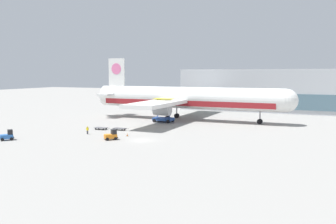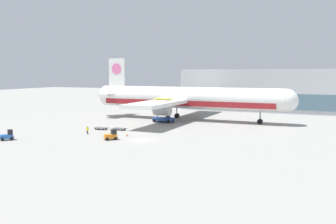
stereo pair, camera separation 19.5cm
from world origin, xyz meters
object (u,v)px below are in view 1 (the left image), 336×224
baggage_dolly_second (120,128)px  traffic_cone_near (127,135)px  airplane_main (184,99)px  baggage_tug_mid (8,136)px  baggage_tug_foreground (111,135)px  ground_crew_near (87,130)px  scissor_lift_loader (163,113)px  baggage_dolly_lead (101,128)px

baggage_dolly_second → traffic_cone_near: 8.19m
baggage_dolly_second → airplane_main: bearing=70.9°
airplane_main → baggage_tug_mid: bearing=-114.8°
airplane_main → baggage_dolly_second: airplane_main is taller
baggage_tug_foreground → airplane_main: bearing=39.9°
baggage_tug_foreground → ground_crew_near: 8.85m
airplane_main → baggage_tug_foreground: 34.38m
baggage_tug_foreground → traffic_cone_near: baggage_tug_foreground is taller
scissor_lift_loader → airplane_main: bearing=63.8°
traffic_cone_near → scissor_lift_loader: bearing=96.6°
baggage_tug_foreground → ground_crew_near: size_ratio=1.63×
baggage_tug_foreground → baggage_dolly_lead: baggage_tug_foreground is taller
baggage_tug_mid → ground_crew_near: size_ratio=1.65×
airplane_main → baggage_tug_foreground: airplane_main is taller
baggage_dolly_lead → traffic_cone_near: size_ratio=6.18×
baggage_dolly_lead → ground_crew_near: 6.64m
baggage_tug_foreground → baggage_dolly_second: size_ratio=0.74×
baggage_dolly_second → ground_crew_near: bearing=-116.9°
baggage_tug_foreground → baggage_dolly_second: (-5.07, 10.95, -0.49)m
baggage_dolly_lead → baggage_tug_foreground: bearing=-51.2°
baggage_dolly_second → traffic_cone_near: (5.60, -5.97, -0.09)m
ground_crew_near → airplane_main: bearing=69.7°
scissor_lift_loader → ground_crew_near: (-6.10, -24.19, -1.29)m
traffic_cone_near → baggage_tug_mid: bearing=-143.3°
baggage_tug_foreground → ground_crew_near: baggage_tug_foreground is taller
baggage_tug_mid → baggage_dolly_lead: size_ratio=0.74×
airplane_main → ground_crew_near: (-9.11, -30.63, -4.85)m
baggage_tug_foreground → baggage_tug_mid: (-17.79, -8.68, 0.00)m
baggage_tug_mid → baggage_dolly_second: baggage_tug_mid is taller
baggage_dolly_lead → baggage_dolly_second: same height
airplane_main → baggage_tug_mid: 46.88m
scissor_lift_loader → baggage_tug_mid: 39.53m
ground_crew_near → baggage_tug_mid: bearing=-132.2°
scissor_lift_loader → baggage_dolly_lead: scissor_lift_loader is taller
baggage_tug_foreground → baggage_dolly_second: baggage_tug_foreground is taller
baggage_dolly_lead → ground_crew_near: (1.15, -6.51, 0.60)m
baggage_dolly_lead → scissor_lift_loader: bearing=63.2°
airplane_main → traffic_cone_near: (-0.40, -29.03, -5.54)m
baggage_tug_mid → ground_crew_near: (9.60, 12.06, 0.12)m
airplane_main → ground_crew_near: airplane_main is taller
scissor_lift_loader → baggage_tug_foreground: size_ratio=2.21×
baggage_dolly_second → baggage_tug_foreground: bearing=-69.7°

